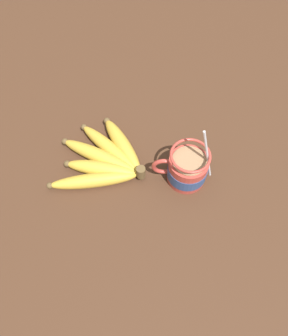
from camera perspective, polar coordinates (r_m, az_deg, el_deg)
table at (r=75.41cm, az=-0.47°, el=-0.94°), size 137.74×137.74×3.71cm
coffee_mug at (r=70.04cm, az=7.48°, el=-0.13°), size 13.06×8.56×16.99cm
banana_bunch at (r=73.73cm, az=-6.72°, el=1.52°), size 21.16×20.24×4.10cm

